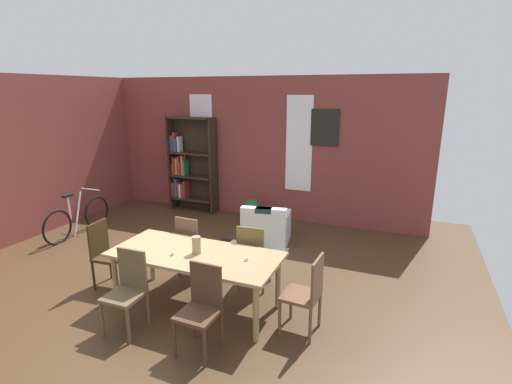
# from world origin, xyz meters

# --- Properties ---
(ground_plane) EXTENTS (9.14, 9.14, 0.00)m
(ground_plane) POSITION_xyz_m (0.00, 0.00, 0.00)
(ground_plane) COLOR #493320
(back_wall_brick) EXTENTS (7.51, 0.12, 3.00)m
(back_wall_brick) POSITION_xyz_m (0.00, 3.57, 1.50)
(back_wall_brick) COLOR brown
(back_wall_brick) RESTS_ON ground
(window_pane_0) EXTENTS (0.55, 0.02, 1.95)m
(window_pane_0) POSITION_xyz_m (-1.14, 3.50, 1.65)
(window_pane_0) COLOR white
(window_pane_1) EXTENTS (0.55, 0.02, 1.95)m
(window_pane_1) POSITION_xyz_m (1.14, 3.50, 1.65)
(window_pane_1) COLOR white
(dining_table) EXTENTS (2.16, 0.95, 0.74)m
(dining_table) POSITION_xyz_m (0.89, -0.22, 0.67)
(dining_table) COLOR #A08158
(dining_table) RESTS_ON ground
(vase_on_table) EXTENTS (0.11, 0.11, 0.22)m
(vase_on_table) POSITION_xyz_m (0.91, -0.22, 0.86)
(vase_on_table) COLOR #998466
(vase_on_table) RESTS_ON dining_table
(tealight_candle_0) EXTENTS (0.04, 0.04, 0.04)m
(tealight_candle_0) POSITION_xyz_m (0.66, -0.38, 0.76)
(tealight_candle_0) COLOR silver
(tealight_candle_0) RESTS_ON dining_table
(tealight_candle_1) EXTENTS (0.04, 0.04, 0.04)m
(tealight_candle_1) POSITION_xyz_m (1.57, -0.18, 0.76)
(tealight_candle_1) COLOR silver
(tealight_candle_1) RESTS_ON dining_table
(dining_chair_head_right) EXTENTS (0.42, 0.42, 0.95)m
(dining_chair_head_right) POSITION_xyz_m (2.34, -0.23, 0.51)
(dining_chair_head_right) COLOR brown
(dining_chair_head_right) RESTS_ON ground
(dining_chair_far_right) EXTENTS (0.43, 0.43, 0.95)m
(dining_chair_far_right) POSITION_xyz_m (1.38, 0.48, 0.51)
(dining_chair_far_right) COLOR brown
(dining_chair_far_right) RESTS_ON ground
(dining_chair_near_right) EXTENTS (0.41, 0.41, 0.95)m
(dining_chair_near_right) POSITION_xyz_m (1.37, -0.92, 0.51)
(dining_chair_near_right) COLOR #482E1F
(dining_chair_near_right) RESTS_ON ground
(dining_chair_head_left) EXTENTS (0.43, 0.43, 0.95)m
(dining_chair_head_left) POSITION_xyz_m (-0.56, -0.23, 0.51)
(dining_chair_head_left) COLOR #372512
(dining_chair_head_left) RESTS_ON ground
(dining_chair_far_left) EXTENTS (0.42, 0.42, 0.95)m
(dining_chair_far_left) POSITION_xyz_m (0.40, 0.48, 0.51)
(dining_chair_far_left) COLOR brown
(dining_chair_far_left) RESTS_ON ground
(dining_chair_near_left) EXTENTS (0.41, 0.41, 0.95)m
(dining_chair_near_left) POSITION_xyz_m (0.40, -0.92, 0.51)
(dining_chair_near_left) COLOR brown
(dining_chair_near_left) RESTS_ON ground
(bookshelf_tall) EXTENTS (1.12, 0.31, 2.14)m
(bookshelf_tall) POSITION_xyz_m (-1.41, 3.33, 1.05)
(bookshelf_tall) COLOR #2D2319
(bookshelf_tall) RESTS_ON ground
(armchair_white) EXTENTS (0.93, 0.93, 0.75)m
(armchair_white) POSITION_xyz_m (0.96, 2.11, 0.28)
(armchair_white) COLOR silver
(armchair_white) RESTS_ON ground
(bicycle_second) EXTENTS (0.44, 1.64, 0.87)m
(bicycle_second) POSITION_xyz_m (-2.55, 1.12, 0.33)
(bicycle_second) COLOR black
(bicycle_second) RESTS_ON ground
(potted_plant_by_shelf) EXTENTS (0.39, 0.39, 0.50)m
(potted_plant_by_shelf) POSITION_xyz_m (0.27, 3.05, 0.27)
(potted_plant_by_shelf) COLOR silver
(potted_plant_by_shelf) RESTS_ON ground
(striped_rug) EXTENTS (1.33, 0.73, 0.01)m
(striped_rug) POSITION_xyz_m (0.78, 1.62, 0.00)
(striped_rug) COLOR #1E1E33
(striped_rug) RESTS_ON ground
(framed_picture) EXTENTS (0.56, 0.03, 0.72)m
(framed_picture) POSITION_xyz_m (1.66, 3.50, 2.00)
(framed_picture) COLOR black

